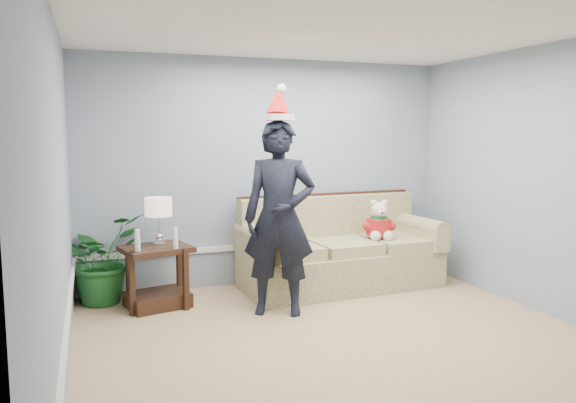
# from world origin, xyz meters

# --- Properties ---
(room_shell) EXTENTS (4.54, 5.04, 2.74)m
(room_shell) POSITION_xyz_m (0.00, 0.00, 1.35)
(room_shell) COLOR tan
(room_shell) RESTS_ON ground
(wainscot_trim) EXTENTS (4.49, 4.99, 0.06)m
(wainscot_trim) POSITION_xyz_m (-1.18, 1.18, 0.45)
(wainscot_trim) COLOR white
(wainscot_trim) RESTS_ON room_shell
(sofa) EXTENTS (2.36, 1.11, 1.08)m
(sofa) POSITION_xyz_m (0.73, 2.02, 0.38)
(sofa) COLOR #5B6530
(sofa) RESTS_ON room_shell
(side_table) EXTENTS (0.79, 0.71, 0.65)m
(side_table) POSITION_xyz_m (-1.42, 1.91, 0.25)
(side_table) COLOR #351E13
(side_table) RESTS_ON room_shell
(table_lamp) EXTENTS (0.28, 0.28, 0.50)m
(table_lamp) POSITION_xyz_m (-1.37, 1.98, 1.03)
(table_lamp) COLOR silver
(table_lamp) RESTS_ON side_table
(candle_pair) EXTENTS (0.43, 0.06, 0.22)m
(candle_pair) POSITION_xyz_m (-1.43, 1.73, 0.75)
(candle_pair) COLOR silver
(candle_pair) RESTS_ON side_table
(houseplant) EXTENTS (1.13, 1.13, 0.95)m
(houseplant) POSITION_xyz_m (-1.96, 2.27, 0.48)
(houseplant) COLOR #1B5924
(houseplant) RESTS_ON room_shell
(man) EXTENTS (0.84, 0.72, 1.95)m
(man) POSITION_xyz_m (-0.27, 1.28, 0.98)
(man) COLOR black
(man) RESTS_ON room_shell
(santa_hat) EXTENTS (0.40, 0.42, 0.36)m
(santa_hat) POSITION_xyz_m (-0.27, 1.30, 2.09)
(santa_hat) COLOR silver
(santa_hat) RESTS_ON man
(teddy_bear) EXTENTS (0.35, 0.36, 0.48)m
(teddy_bear) POSITION_xyz_m (1.19, 1.88, 0.74)
(teddy_bear) COLOR silver
(teddy_bear) RESTS_ON sofa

